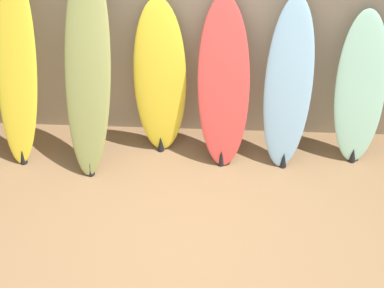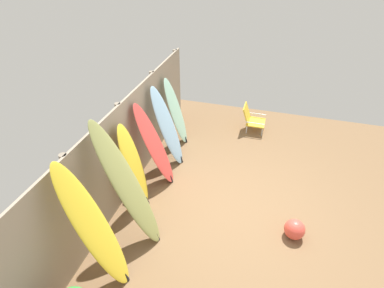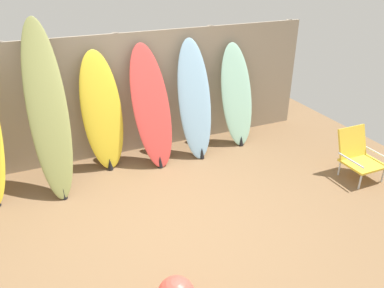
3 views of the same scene
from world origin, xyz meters
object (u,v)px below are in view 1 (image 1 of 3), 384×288
Objects in this scene: surfboard_red_3 at (224,85)px; surfboard_seafoam_5 at (360,89)px; surfboard_yellow_0 at (16,68)px; surfboard_olive_1 at (88,69)px; surfboard_yellow_2 at (160,78)px; surfboard_skyblue_4 at (288,86)px.

surfboard_seafoam_5 is at bearing 2.80° from surfboard_red_3.
surfboard_yellow_0 is 0.78m from surfboard_olive_1.
surfboard_red_3 is at bearing -9.35° from surfboard_yellow_2.
surfboard_yellow_2 is 1.34m from surfboard_skyblue_4.
surfboard_yellow_0 reaches higher than surfboard_yellow_2.
surfboard_yellow_0 is 1.21× the size of surfboard_yellow_2.
surfboard_olive_1 is (0.77, -0.09, 0.06)m from surfboard_yellow_0.
surfboard_yellow_2 is (0.69, 0.26, -0.23)m from surfboard_olive_1.
surfboard_yellow_2 is at bearing 170.65° from surfboard_red_3.
surfboard_red_3 is 1.07× the size of surfboard_seafoam_5.
surfboard_olive_1 is at bearing -159.20° from surfboard_yellow_2.
surfboard_yellow_0 is 1.28× the size of surfboard_seafoam_5.
surfboard_yellow_0 is 2.14m from surfboard_red_3.
surfboard_red_3 is (0.67, -0.11, 0.01)m from surfboard_yellow_2.
surfboard_yellow_2 is (1.46, 0.17, -0.17)m from surfboard_yellow_0.
surfboard_yellow_2 is 0.68m from surfboard_red_3.
surfboard_yellow_0 is at bearing -177.94° from surfboard_seafoam_5.
surfboard_yellow_2 is at bearing 175.02° from surfboard_skyblue_4.
surfboard_seafoam_5 is at bearing -1.13° from surfboard_yellow_2.
surfboard_olive_1 reaches higher than surfboard_red_3.
surfboard_skyblue_4 is 0.76m from surfboard_seafoam_5.
surfboard_olive_1 is at bearing -6.96° from surfboard_yellow_0.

